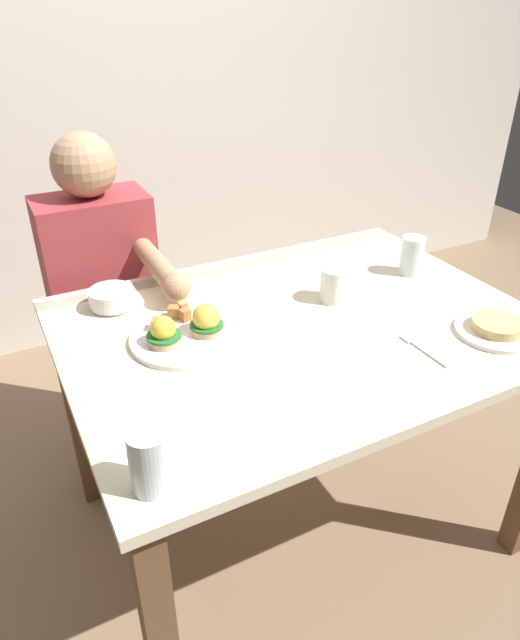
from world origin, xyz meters
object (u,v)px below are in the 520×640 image
Objects in this scene: coffee_mug at (335,283)px; water_glass_near at (150,464)px; eggs_benedict_plate at (186,332)px; dining_table at (299,357)px; fruit_bowl at (112,298)px; water_glass_far at (412,258)px; side_plate at (496,329)px; fork at (421,348)px; diner_person at (106,289)px.

coffee_mug is 0.79m from water_glass_near.
dining_table is at bearing -10.85° from eggs_benedict_plate.
fruit_bowl is (-0.12, 0.25, 0.00)m from eggs_benedict_plate.
water_glass_far is at bearing 6.99° from coffee_mug.
water_glass_near is (-0.10, -0.66, 0.02)m from fruit_bowl.
water_glass_far is 0.38m from side_plate.
fork is at bearing -81.68° from coffee_mug.
eggs_benedict_plate is 0.77m from side_plate.
fruit_bowl is 1.08× the size of coffee_mug.
fruit_bowl is at bearing 145.01° from side_plate.
water_glass_far is at bearing 3.54° from eggs_benedict_plate.
water_glass_far reaches higher than fork.
eggs_benedict_plate is 2.34× the size of water_glass_far.
coffee_mug is at bearing 1.18° from eggs_benedict_plate.
water_glass_far is (0.25, 0.34, 0.05)m from fork.
eggs_benedict_plate is 1.35× the size of side_plate.
fork is 0.78× the size of side_plate.
diner_person reaches higher than side_plate.
water_glass_far is at bearing -31.38° from diner_person.
dining_table is at bearing -156.13° from coffee_mug.
diner_person reaches higher than dining_table.
eggs_benedict_plate is at bearing -82.20° from diner_person.
dining_table is 0.49m from water_glass_far.
fork is 0.43m from water_glass_far.
water_glass_far is 0.97m from diner_person.
fork is at bearing -126.59° from water_glass_far.
fork is at bearing 172.09° from side_plate.
eggs_benedict_plate is at bearing 62.16° from water_glass_near.
fork is (0.19, -0.24, 0.11)m from dining_table.
coffee_mug is 0.56× the size of side_plate.
water_glass_near is (-0.52, -0.36, 0.16)m from dining_table.
coffee_mug is (0.44, 0.01, 0.03)m from eggs_benedict_plate.
fork is at bearing -56.26° from diner_person.
diner_person is at bearing 134.03° from coffee_mug.
side_plate is at bearing -48.30° from diner_person.
diner_person reaches higher than coffee_mug.
coffee_mug is at bearing 98.32° from fork.
water_glass_near is (-0.66, -0.43, 0.00)m from coffee_mug.
fruit_bowl is 0.81m from fork.
dining_table is 10.39× the size of water_glass_far.
dining_table is 6.00× the size of side_plate.
fork is 0.14× the size of diner_person.
coffee_mug is 0.31m from fork.
dining_table is 0.23m from coffee_mug.
fruit_bowl is (-0.41, 0.30, 0.14)m from dining_table.
fruit_bowl is at bearing 138.06° from fork.
water_glass_far is (0.74, 0.05, 0.03)m from eggs_benedict_plate.
water_glass_near is 1.07m from water_glass_far.
diner_person reaches higher than eggs_benedict_plate.
dining_table is 0.71m from diner_person.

